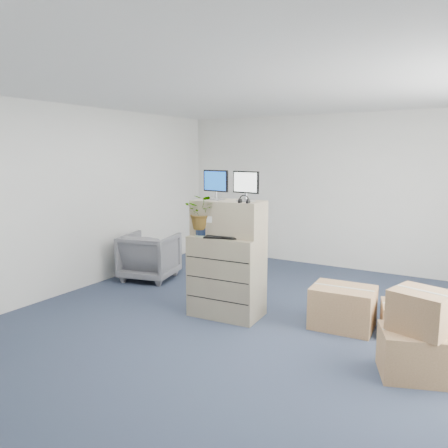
{
  "coord_description": "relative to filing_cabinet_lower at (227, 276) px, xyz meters",
  "views": [
    {
      "loc": [
        2.29,
        -4.39,
        2.08
      ],
      "look_at": [
        -0.53,
        0.4,
        1.19
      ],
      "focal_mm": 35.0,
      "sensor_mm": 36.0,
      "label": 1
    }
  ],
  "objects": [
    {
      "name": "headphones",
      "position": [
        0.31,
        -0.12,
        1.01
      ],
      "size": [
        0.13,
        0.02,
        0.13
      ],
      "primitive_type": "torus",
      "rotation": [
        1.57,
        0.0,
        0.06
      ],
      "color": "black",
      "rests_on": "filing_cabinet_upper"
    },
    {
      "name": "cardboard_boxes",
      "position": [
        2.0,
        0.15,
        -0.24
      ],
      "size": [
        1.65,
        1.79,
        0.83
      ],
      "color": "#966C48",
      "rests_on": "ground"
    },
    {
      "name": "ground",
      "position": [
        0.45,
        -0.33,
        -0.52
      ],
      "size": [
        7.0,
        7.0,
        0.0
      ],
      "primitive_type": "plane",
      "color": "#283148",
      "rests_on": "ground"
    },
    {
      "name": "filing_cabinet_upper",
      "position": [
        -0.0,
        0.05,
        0.75
      ],
      "size": [
        0.92,
        0.5,
        0.45
      ],
      "primitive_type": "cube",
      "rotation": [
        0.0,
        0.0,
        0.06
      ],
      "color": "tan",
      "rests_on": "filing_cabinet_lower"
    },
    {
      "name": "keyboard",
      "position": [
        0.0,
        -0.15,
        0.54
      ],
      "size": [
        0.46,
        0.3,
        0.02
      ],
      "primitive_type": "cube",
      "rotation": [
        0.0,
        0.0,
        0.34
      ],
      "color": "black",
      "rests_on": "filing_cabinet_lower"
    },
    {
      "name": "monitor_left",
      "position": [
        -0.19,
        0.03,
        1.19
      ],
      "size": [
        0.38,
        0.17,
        0.38
      ],
      "rotation": [
        0.0,
        0.0,
        -0.14
      ],
      "color": "#99999E",
      "rests_on": "filing_cabinet_upper"
    },
    {
      "name": "office_chair",
      "position": [
        -1.95,
        0.79,
        -0.1
      ],
      "size": [
        0.98,
        0.94,
        0.85
      ],
      "primitive_type": "imported",
      "rotation": [
        0.0,
        0.0,
        3.37
      ],
      "color": "#59595E",
      "rests_on": "ground"
    },
    {
      "name": "mouse",
      "position": [
        0.37,
        -0.11,
        0.54
      ],
      "size": [
        0.09,
        0.06,
        0.03
      ],
      "primitive_type": "ellipsoid",
      "rotation": [
        0.0,
        0.0,
        -0.09
      ],
      "color": "silver",
      "rests_on": "filing_cabinet_lower"
    },
    {
      "name": "filing_cabinet_lower",
      "position": [
        0.0,
        0.0,
        0.0
      ],
      "size": [
        0.93,
        0.6,
        1.05
      ],
      "primitive_type": "cube",
      "rotation": [
        0.0,
        0.0,
        0.06
      ],
      "color": "tan",
      "rests_on": "ground"
    },
    {
      "name": "tissue_box",
      "position": [
        0.3,
        0.09,
        0.63
      ],
      "size": [
        0.26,
        0.16,
        0.09
      ],
      "primitive_type": "cube",
      "rotation": [
        0.0,
        0.0,
        -0.19
      ],
      "color": "#459FEB",
      "rests_on": "external_drive"
    },
    {
      "name": "potted_plant",
      "position": [
        -0.28,
        -0.15,
        0.77
      ],
      "size": [
        0.46,
        0.5,
        0.43
      ],
      "rotation": [
        0.0,
        0.0,
        0.06
      ],
      "color": "#90A585",
      "rests_on": "filing_cabinet_lower"
    },
    {
      "name": "water_bottle",
      "position": [
        0.06,
        0.09,
        0.66
      ],
      "size": [
        0.08,
        0.08,
        0.27
      ],
      "primitive_type": "cylinder",
      "color": "gray",
      "rests_on": "filing_cabinet_lower"
    },
    {
      "name": "monitor_right",
      "position": [
        0.24,
        0.05,
        1.18
      ],
      "size": [
        0.38,
        0.17,
        0.37
      ],
      "rotation": [
        0.0,
        0.0,
        -0.15
      ],
      "color": "#99999E",
      "rests_on": "filing_cabinet_upper"
    },
    {
      "name": "phone_dock",
      "position": [
        -0.02,
        0.0,
        0.57
      ],
      "size": [
        0.06,
        0.05,
        0.12
      ],
      "rotation": [
        0.0,
        0.0,
        0.06
      ],
      "color": "silver",
      "rests_on": "filing_cabinet_lower"
    },
    {
      "name": "wall_back",
      "position": [
        0.45,
        3.18,
        0.88
      ],
      "size": [
        6.0,
        0.02,
        2.8
      ],
      "primitive_type": "cube",
      "color": "silver",
      "rests_on": "ground"
    },
    {
      "name": "external_drive",
      "position": [
        0.29,
        0.1,
        0.56
      ],
      "size": [
        0.24,
        0.2,
        0.07
      ],
      "primitive_type": "cube",
      "rotation": [
        0.0,
        0.0,
        0.18
      ],
      "color": "black",
      "rests_on": "filing_cabinet_lower"
    }
  ]
}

